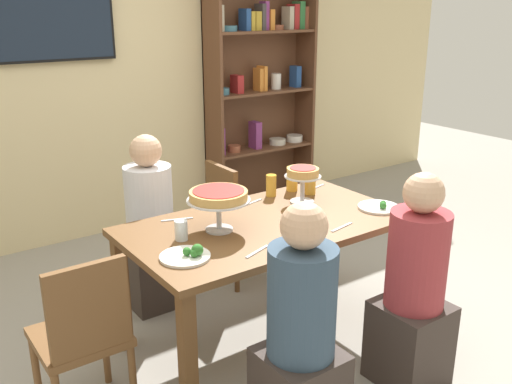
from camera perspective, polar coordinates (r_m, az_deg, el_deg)
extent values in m
plane|color=gray|center=(3.54, 0.97, -14.21)|extent=(12.00, 12.00, 0.00)
cube|color=beige|center=(4.96, -14.57, 11.92)|extent=(8.00, 0.12, 2.80)
cube|color=brown|center=(3.21, 1.04, -3.34)|extent=(1.58, 0.88, 0.04)
cube|color=brown|center=(2.76, -6.85, -16.23)|extent=(0.07, 0.07, 0.70)
cube|color=brown|center=(3.58, 14.30, -8.07)|extent=(0.07, 0.07, 0.70)
cube|color=brown|center=(3.35, -13.27, -9.86)|extent=(0.07, 0.07, 0.70)
cube|color=brown|center=(4.06, 6.12, -4.32)|extent=(0.07, 0.07, 0.70)
cube|color=brown|center=(5.18, -4.30, 9.36)|extent=(0.03, 0.30, 2.20)
cube|color=brown|center=(5.80, 4.90, 10.31)|extent=(0.03, 0.30, 2.20)
cube|color=brown|center=(5.59, -0.31, 10.07)|extent=(1.10, 0.02, 2.20)
cube|color=brown|center=(5.74, 0.52, -0.92)|extent=(1.04, 0.28, 0.02)
cube|color=brown|center=(5.58, 0.54, 4.42)|extent=(1.04, 0.28, 0.02)
cube|color=brown|center=(5.47, 0.56, 10.02)|extent=(1.04, 0.28, 0.02)
cube|color=brown|center=(5.42, 0.58, 15.78)|extent=(1.04, 0.28, 0.02)
cube|color=#7A3370|center=(5.29, -3.66, 5.13)|extent=(0.04, 0.13, 0.25)
cylinder|color=brown|center=(5.39, -2.20, 4.38)|extent=(0.12, 0.12, 0.06)
cube|color=#7A3370|center=(5.50, -0.08, 5.73)|extent=(0.07, 0.13, 0.26)
cylinder|color=beige|center=(5.69, 2.17, 5.09)|extent=(0.16, 0.16, 0.06)
cylinder|color=silver|center=(5.82, 3.88, 5.40)|extent=(0.16, 0.16, 0.06)
cylinder|color=#3D7084|center=(5.22, -3.38, 10.04)|extent=(0.13, 0.13, 0.06)
cube|color=maroon|center=(5.30, -1.92, 10.75)|extent=(0.07, 0.13, 0.16)
cube|color=orange|center=(5.43, 0.23, 11.20)|extent=(0.04, 0.12, 0.21)
cube|color=orange|center=(5.46, 0.61, 11.33)|extent=(0.04, 0.13, 0.23)
cylinder|color=silver|center=(5.56, 2.02, 11.03)|extent=(0.10, 0.10, 0.15)
cube|color=navy|center=(5.71, 3.97, 11.47)|extent=(0.06, 0.12, 0.20)
cube|color=#B2A88E|center=(5.15, -3.86, 16.97)|extent=(0.06, 0.13, 0.22)
cylinder|color=#3D7084|center=(5.21, -2.77, 16.05)|extent=(0.15, 0.15, 0.05)
cube|color=navy|center=(5.31, -1.13, 16.88)|extent=(0.05, 0.13, 0.19)
cube|color=#B7932D|center=(5.34, -0.66, 16.76)|extent=(0.04, 0.13, 0.17)
cube|color=#B7932D|center=(5.37, -0.10, 16.77)|extent=(0.06, 0.13, 0.17)
cube|color=#3D3838|center=(5.41, 0.44, 17.13)|extent=(0.04, 0.13, 0.23)
cube|color=#7A3370|center=(5.43, 0.83, 17.24)|extent=(0.04, 0.10, 0.25)
cube|color=orange|center=(5.46, 1.30, 16.88)|extent=(0.05, 0.13, 0.18)
cylinder|color=brown|center=(5.52, 2.12, 16.17)|extent=(0.13, 0.13, 0.04)
cube|color=#B2A88E|center=(5.60, 3.20, 17.02)|extent=(0.05, 0.13, 0.21)
cube|color=maroon|center=(5.64, 3.73, 17.13)|extent=(0.06, 0.13, 0.23)
cube|color=#2D6B38|center=(5.68, 4.27, 17.25)|extent=(0.06, 0.13, 0.25)
cylinder|color=brown|center=(5.74, 4.96, 17.01)|extent=(0.10, 0.10, 0.21)
cube|color=black|center=(4.70, -19.96, 15.58)|extent=(0.98, 0.05, 0.56)
cube|color=#192333|center=(4.67, -19.87, 15.58)|extent=(0.94, 0.01, 0.52)
cylinder|color=#33475B|center=(2.48, 4.61, -10.93)|extent=(0.30, 0.30, 0.50)
sphere|color=tan|center=(2.32, 4.83, -3.38)|extent=(0.20, 0.20, 0.20)
cube|color=#382D28|center=(3.85, -10.25, -7.90)|extent=(0.34, 0.34, 0.45)
cylinder|color=silver|center=(3.66, -10.66, -1.22)|extent=(0.30, 0.30, 0.50)
sphere|color=tan|center=(3.56, -10.99, 4.09)|extent=(0.20, 0.20, 0.20)
cube|color=#382D28|center=(3.18, 15.08, -14.33)|extent=(0.34, 0.34, 0.45)
cylinder|color=#993338|center=(2.95, 15.85, -6.53)|extent=(0.30, 0.30, 0.50)
sphere|color=tan|center=(2.83, 16.46, -0.08)|extent=(0.20, 0.20, 0.20)
cube|color=brown|center=(2.86, -17.26, -13.68)|extent=(0.40, 0.40, 0.04)
cube|color=brown|center=(2.60, -16.43, -11.20)|extent=(0.36, 0.04, 0.42)
cylinder|color=brown|center=(3.09, -21.14, -16.48)|extent=(0.04, 0.04, 0.41)
cylinder|color=brown|center=(3.17, -14.85, -14.88)|extent=(0.04, 0.04, 0.41)
cylinder|color=brown|center=(2.89, -12.20, -18.18)|extent=(0.04, 0.04, 0.41)
cube|color=brown|center=(4.07, -1.27, -2.93)|extent=(0.40, 0.40, 0.04)
cube|color=brown|center=(3.90, -3.48, -0.33)|extent=(0.04, 0.36, 0.42)
cylinder|color=brown|center=(4.38, -0.65, -4.51)|extent=(0.04, 0.04, 0.41)
cylinder|color=brown|center=(4.12, 2.15, -6.05)|extent=(0.04, 0.04, 0.41)
cylinder|color=brown|center=(4.21, -4.58, -5.57)|extent=(0.04, 0.04, 0.41)
cylinder|color=brown|center=(3.94, -1.92, -7.28)|extent=(0.04, 0.04, 0.41)
cylinder|color=silver|center=(3.09, -3.70, -3.75)|extent=(0.15, 0.15, 0.01)
cylinder|color=silver|center=(3.06, -3.74, -2.27)|extent=(0.03, 0.03, 0.16)
cylinder|color=silver|center=(3.03, -3.77, -0.80)|extent=(0.34, 0.34, 0.01)
cylinder|color=tan|center=(3.02, -3.78, -0.31)|extent=(0.31, 0.31, 0.05)
cylinder|color=maroon|center=(3.02, -3.79, 0.14)|extent=(0.28, 0.28, 0.00)
cylinder|color=silver|center=(3.52, 4.64, -0.97)|extent=(0.15, 0.15, 0.01)
cylinder|color=silver|center=(3.49, 4.67, 0.31)|extent=(0.03, 0.03, 0.15)
cylinder|color=silver|center=(3.47, 4.71, 1.57)|extent=(0.23, 0.23, 0.01)
cylinder|color=tan|center=(3.46, 4.72, 2.02)|extent=(0.20, 0.20, 0.05)
cylinder|color=maroon|center=(3.45, 4.73, 2.43)|extent=(0.16, 0.16, 0.00)
cylinder|color=white|center=(2.78, -7.12, -6.44)|extent=(0.25, 0.25, 0.01)
sphere|color=#2D7028|center=(2.76, -5.90, -5.79)|extent=(0.06, 0.06, 0.06)
sphere|color=#2D7028|center=(2.77, -6.95, -5.94)|extent=(0.04, 0.04, 0.04)
sphere|color=#2D7028|center=(2.75, -6.21, -6.13)|extent=(0.04, 0.04, 0.04)
cylinder|color=white|center=(3.49, 12.19, -1.50)|extent=(0.25, 0.25, 0.01)
sphere|color=#2D7028|center=(3.44, 12.62, -1.34)|extent=(0.04, 0.04, 0.04)
sphere|color=#2D7028|center=(3.47, 12.61, -1.16)|extent=(0.04, 0.04, 0.04)
cylinder|color=white|center=(2.90, 4.62, -5.29)|extent=(0.20, 0.20, 0.01)
sphere|color=#2D7028|center=(2.89, 4.62, -4.75)|extent=(0.05, 0.05, 0.05)
sphere|color=#2D7028|center=(2.89, 4.60, -4.71)|extent=(0.05, 0.05, 0.05)
sphere|color=#2D7028|center=(2.88, 3.87, -4.70)|extent=(0.06, 0.06, 0.06)
sphere|color=#2D7028|center=(2.87, 5.52, -4.87)|extent=(0.05, 0.05, 0.05)
cylinder|color=gold|center=(3.61, 1.53, 0.67)|extent=(0.07, 0.07, 0.14)
cylinder|color=gold|center=(3.67, 5.46, 0.80)|extent=(0.07, 0.07, 0.13)
cylinder|color=gold|center=(3.72, 3.64, 1.33)|extent=(0.07, 0.07, 0.16)
cylinder|color=white|center=(2.98, -7.51, -3.81)|extent=(0.07, 0.07, 0.11)
cube|color=silver|center=(3.81, 6.03, 0.47)|extent=(0.18, 0.06, 0.00)
cube|color=silver|center=(2.83, 0.12, -5.98)|extent=(0.18, 0.07, 0.00)
cube|color=silver|center=(3.16, 8.59, -3.49)|extent=(0.18, 0.05, 0.00)
cube|color=silver|center=(3.50, -0.44, -1.08)|extent=(0.18, 0.06, 0.00)
cube|color=silver|center=(3.26, -7.91, -2.74)|extent=(0.18, 0.07, 0.00)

